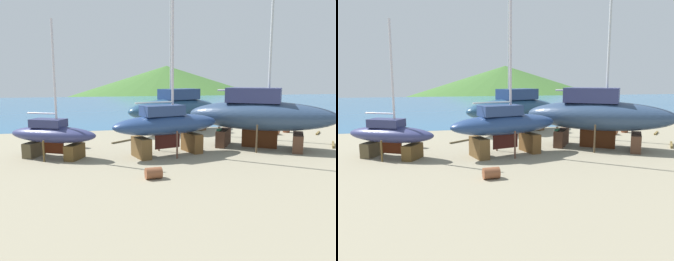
# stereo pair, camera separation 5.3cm
# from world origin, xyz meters

# --- Properties ---
(ground_plane) EXTENTS (44.16, 44.16, 0.00)m
(ground_plane) POSITION_xyz_m (0.00, -4.26, 0.00)
(ground_plane) COLOR gray
(sea_water) EXTENTS (159.79, 65.86, 0.01)m
(sea_water) POSITION_xyz_m (0.00, 39.71, 0.00)
(sea_water) COLOR #2D628F
(sea_water) RESTS_ON ground
(headland_hill) EXTENTS (144.46, 144.46, 22.38)m
(headland_hill) POSITION_xyz_m (27.38, 124.92, 0.00)
(headland_hill) COLOR #3B662B
(headland_hill) RESTS_ON ground
(sailboat_far_slipway) EXTENTS (8.28, 4.45, 12.45)m
(sailboat_far_slipway) POSITION_xyz_m (-1.27, -5.17, 2.08)
(sailboat_far_slipway) COLOR brown
(sailboat_far_slipway) RESTS_ON ground
(sailboat_large_starboard) EXTENTS (11.20, 7.96, 18.15)m
(sailboat_large_starboard) POSITION_xyz_m (1.72, 4.57, 2.35)
(sailboat_large_starboard) COLOR brown
(sailboat_large_starboard) RESTS_ON ground
(sailboat_mid_port) EXTENTS (11.03, 8.89, 17.60)m
(sailboat_mid_port) POSITION_xyz_m (6.03, -4.47, 2.55)
(sailboat_mid_port) COLOR #513424
(sailboat_mid_port) RESTS_ON ground
(sailboat_small_center) EXTENTS (6.40, 4.59, 8.96)m
(sailboat_small_center) POSITION_xyz_m (-8.87, -4.44, 1.53)
(sailboat_small_center) COLOR brown
(sailboat_small_center) RESTS_ON ground
(worker) EXTENTS (0.48, 0.48, 1.60)m
(worker) POSITION_xyz_m (3.23, -3.42, 0.83)
(worker) COLOR gold
(worker) RESTS_ON ground
(barrel_tipped_right) EXTENTS (0.89, 0.89, 0.76)m
(barrel_tipped_right) POSITION_xyz_m (12.30, 1.68, 0.38)
(barrel_tipped_right) COLOR #602C17
(barrel_tipped_right) RESTS_ON ground
(barrel_blue_faded) EXTENTS (0.71, 0.71, 0.94)m
(barrel_blue_faded) POSITION_xyz_m (-7.36, -1.36, 0.47)
(barrel_blue_faded) COLOR brown
(barrel_blue_faded) RESTS_ON ground
(barrel_rust_far) EXTENTS (0.91, 0.68, 0.61)m
(barrel_rust_far) POSITION_xyz_m (-3.20, -10.53, 0.31)
(barrel_rust_far) COLOR brown
(barrel_rust_far) RESTS_ON ground
(barrel_by_slipway) EXTENTS (0.75, 1.03, 0.61)m
(barrel_by_slipway) POSITION_xyz_m (10.57, 0.90, 0.30)
(barrel_by_slipway) COLOR brown
(barrel_by_slipway) RESTS_ON ground
(timber_long_fore) EXTENTS (1.53, 1.90, 0.20)m
(timber_long_fore) POSITION_xyz_m (12.12, -5.14, 0.10)
(timber_long_fore) COLOR brown
(timber_long_fore) RESTS_ON ground
(timber_short_cross) EXTENTS (1.43, 1.48, 0.14)m
(timber_short_cross) POSITION_xyz_m (14.79, 0.27, 0.07)
(timber_short_cross) COLOR brown
(timber_short_cross) RESTS_ON ground
(timber_plank_near) EXTENTS (2.00, 1.57, 0.12)m
(timber_plank_near) POSITION_xyz_m (-3.85, 0.22, 0.06)
(timber_plank_near) COLOR brown
(timber_plank_near) RESTS_ON ground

